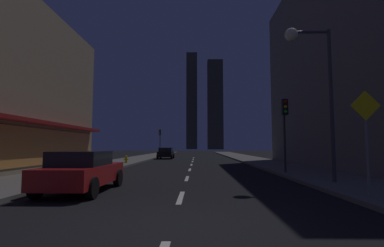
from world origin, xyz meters
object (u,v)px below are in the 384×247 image
object	(u,v)px
car_parked_far	(166,153)
fire_hydrant_far_left	(126,159)
traffic_light_far_left	(160,137)
car_parked_near	(82,171)
street_lamp_right	(310,66)
pedestrian_crossing_sign	(366,133)
traffic_light_near_right	(285,119)

from	to	relation	value
car_parked_far	fire_hydrant_far_left	distance (m)	11.56
traffic_light_far_left	car_parked_near	bearing A→B (deg)	-86.86
car_parked_near	fire_hydrant_far_left	xyz separation A→B (m)	(-2.30, 15.06, -0.29)
street_lamp_right	car_parked_far	bearing A→B (deg)	110.02
car_parked_near	street_lamp_right	world-z (taller)	street_lamp_right
car_parked_near	traffic_light_far_left	size ratio (longest dim) A/B	1.01
car_parked_far	fire_hydrant_far_left	world-z (taller)	car_parked_far
car_parked_near	fire_hydrant_far_left	bearing A→B (deg)	98.68
street_lamp_right	pedestrian_crossing_sign	distance (m)	4.52
car_parked_near	pedestrian_crossing_sign	distance (m)	9.42
car_parked_far	traffic_light_far_left	bearing A→B (deg)	103.02
fire_hydrant_far_left	traffic_light_near_right	size ratio (longest dim) A/B	0.16
pedestrian_crossing_sign	fire_hydrant_far_left	bearing A→B (deg)	124.64
fire_hydrant_far_left	street_lamp_right	world-z (taller)	street_lamp_right
traffic_light_near_right	traffic_light_far_left	bearing A→B (deg)	110.91
car_parked_far	street_lamp_right	world-z (taller)	street_lamp_right
fire_hydrant_far_left	traffic_light_far_left	xyz separation A→B (m)	(0.40, 19.54, 2.74)
car_parked_far	street_lamp_right	xyz separation A→B (m)	(8.98, -24.64, 4.33)
car_parked_near	fire_hydrant_far_left	distance (m)	15.24
fire_hydrant_far_left	street_lamp_right	distance (m)	18.05
car_parked_near	traffic_light_far_left	xyz separation A→B (m)	(-1.90, 34.60, 2.45)
car_parked_near	car_parked_far	xyz separation A→B (m)	(0.00, 26.39, 0.00)
car_parked_near	pedestrian_crossing_sign	bearing A→B (deg)	-9.76
fire_hydrant_far_left	traffic_light_near_right	xyz separation A→B (m)	(11.40, -9.25, 2.74)
traffic_light_near_right	pedestrian_crossing_sign	size ratio (longest dim) A/B	1.33
traffic_light_near_right	street_lamp_right	size ratio (longest dim) A/B	0.64
street_lamp_right	car_parked_near	bearing A→B (deg)	-168.99
car_parked_near	car_parked_far	bearing A→B (deg)	90.00
traffic_light_near_right	traffic_light_far_left	world-z (taller)	same
traffic_light_near_right	pedestrian_crossing_sign	world-z (taller)	traffic_light_near_right
traffic_light_near_right	traffic_light_far_left	distance (m)	30.82
traffic_light_far_left	traffic_light_near_right	bearing A→B (deg)	-69.09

